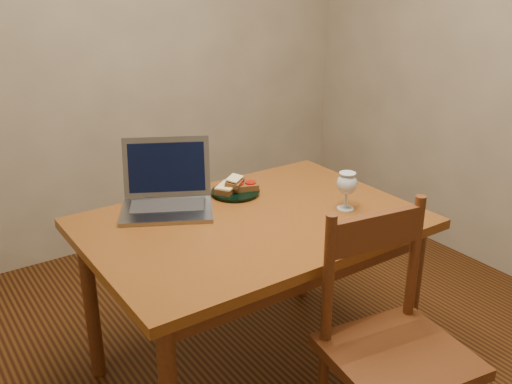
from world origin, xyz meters
TOP-DOWN VIEW (x-y plane):
  - floor at (0.00, 0.00)m, footprint 3.20×3.20m
  - back_wall at (0.00, 1.61)m, footprint 3.20×0.02m
  - table at (-0.10, 0.06)m, footprint 1.30×0.90m
  - chair at (0.03, -0.60)m, footprint 0.51×0.49m
  - plate at (-0.02, 0.32)m, footprint 0.22×0.22m
  - sandwich_cheese at (-0.05, 0.33)m, footprint 0.14×0.12m
  - sandwich_tomato at (0.02, 0.31)m, footprint 0.14×0.11m
  - sandwich_top at (-0.02, 0.32)m, footprint 0.12×0.11m
  - milk_glass at (0.27, -0.08)m, footprint 0.08×0.08m
  - laptop at (-0.32, 0.38)m, footprint 0.48×0.47m

SIDE VIEW (x-z plane):
  - floor at x=0.00m, z-range -0.02..0.00m
  - chair at x=0.03m, z-range 0.28..0.76m
  - table at x=-0.10m, z-range 0.28..1.02m
  - plate at x=-0.02m, z-range 0.74..0.76m
  - sandwich_cheese at x=-0.05m, z-range 0.76..0.79m
  - sandwich_tomato at x=0.02m, z-range 0.76..0.80m
  - sandwich_top at x=-0.02m, z-range 0.78..0.81m
  - laptop at x=-0.32m, z-range 0.68..0.94m
  - milk_glass at x=0.27m, z-range 0.74..0.90m
  - back_wall at x=0.00m, z-range 0.00..2.60m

